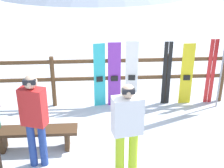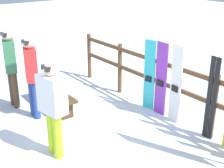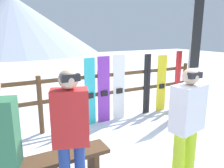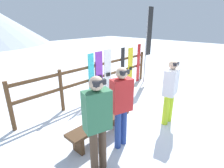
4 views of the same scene
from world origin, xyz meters
TOP-DOWN VIEW (x-y plane):
  - ground_plane at (0.00, 0.00)m, footprint 40.00×40.00m
  - mountain_backdrop at (0.00, 24.03)m, footprint 18.00×18.00m
  - fence at (0.00, 2.03)m, footprint 5.48×0.10m
  - bench at (-1.52, 0.29)m, footprint 1.58×0.36m
  - person_white at (0.11, -0.50)m, footprint 0.51×0.34m
  - person_red at (-1.38, -0.19)m, footprint 0.46×0.34m
  - snowboard_cyan at (-0.26, 1.97)m, footprint 0.27×0.09m
  - snowboard_purple at (0.08, 1.97)m, footprint 0.30×0.05m
  - snowboard_white at (0.48, 1.97)m, footprint 0.29×0.08m
  - ski_pair_black at (1.31, 1.98)m, footprint 0.19×0.02m
  - snowboard_yellow at (1.79, 1.97)m, footprint 0.29×0.06m
  - ski_pair_red at (2.37, 1.98)m, footprint 0.20×0.02m
  - rental_flag at (2.64, 1.75)m, footprint 0.40×0.04m

SIDE VIEW (x-z plane):
  - ground_plane at x=0.00m, z-range 0.00..0.00m
  - bench at x=-1.52m, z-range 0.11..0.54m
  - fence at x=0.00m, z-range 0.11..1.34m
  - snowboard_yellow at x=1.79m, z-range 0.00..1.50m
  - snowboard_cyan at x=-0.26m, z-range 0.00..1.53m
  - snowboard_purple at x=0.08m, z-range 0.00..1.55m
  - ski_pair_black at x=1.31m, z-range 0.00..1.55m
  - snowboard_white at x=0.48m, z-range 0.00..1.58m
  - ski_pair_red at x=2.37m, z-range 0.00..1.59m
  - person_white at x=0.11m, z-range 0.12..1.75m
  - person_red at x=-1.38m, z-range 0.15..1.83m
  - rental_flag at x=2.64m, z-range 0.35..3.36m
  - mountain_backdrop at x=0.00m, z-range 0.00..6.00m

